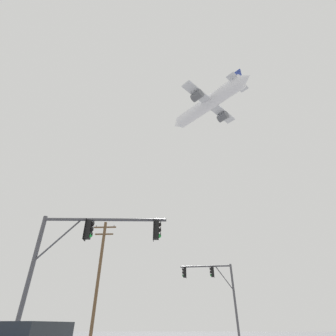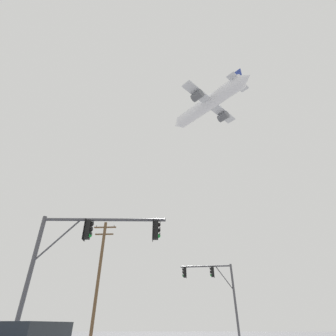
# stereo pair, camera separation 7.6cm
# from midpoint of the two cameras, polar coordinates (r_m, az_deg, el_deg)

# --- Properties ---
(signal_pole_near) EXTENTS (6.24, 0.65, 6.22)m
(signal_pole_near) POSITION_cam_midpoint_polar(r_m,az_deg,el_deg) (13.40, -18.71, -16.41)
(signal_pole_near) COLOR #4C4C51
(signal_pole_near) RESTS_ON ground
(signal_pole_far) EXTENTS (4.93, 0.71, 6.55)m
(signal_pole_far) POSITION_cam_midpoint_polar(r_m,az_deg,el_deg) (26.60, 10.41, -24.07)
(signal_pole_far) COLOR #4C4C51
(signal_pole_far) RESTS_ON ground
(utility_pole) EXTENTS (2.20, 0.28, 10.34)m
(utility_pole) POSITION_cam_midpoint_polar(r_m,az_deg,el_deg) (25.82, -15.31, -21.90)
(utility_pole) COLOR brown
(utility_pole) RESTS_ON ground
(airplane) EXTENTS (16.32, 15.95, 5.54)m
(airplane) POSITION_cam_midpoint_polar(r_m,az_deg,el_deg) (56.88, 8.98, 14.01)
(airplane) COLOR white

